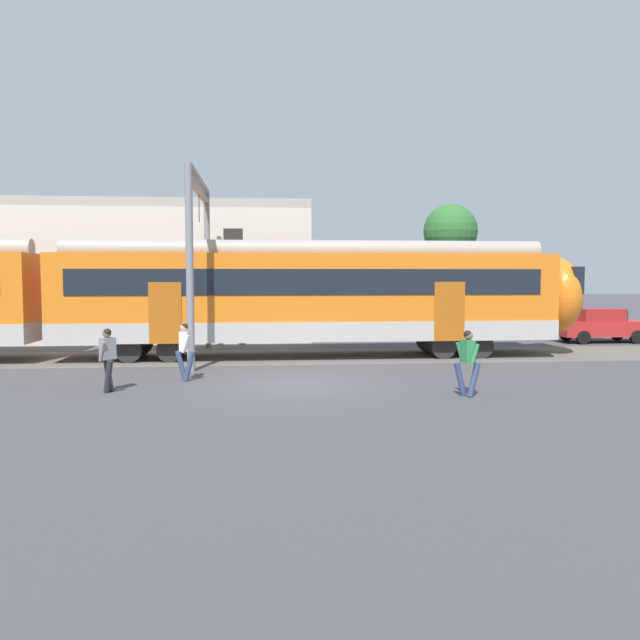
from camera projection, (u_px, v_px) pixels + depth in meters
name	position (u px, v px, depth m)	size (l,w,h in m)	color
ground_plane	(294.00, 384.00, 17.36)	(160.00, 160.00, 0.00)	#424247
track_bed	(0.00, 360.00, 22.23)	(80.00, 4.40, 0.01)	#605951
pedestrian_grey	(108.00, 355.00, 16.10)	(0.43, 0.68, 1.67)	#28282D
pedestrian_white	(185.00, 347.00, 17.89)	(0.62, 0.59, 1.67)	navy
pedestrian_green	(467.00, 358.00, 15.54)	(0.69, 0.54, 1.67)	navy
parked_car_red	(600.00, 325.00, 28.23)	(4.01, 1.77, 1.54)	#B22323
catenary_gantry	(199.00, 240.00, 22.58)	(0.24, 6.64, 6.53)	gray
background_building	(116.00, 272.00, 29.29)	(18.03, 5.00, 9.20)	beige
street_tree_right	(450.00, 232.00, 36.09)	(3.11, 3.11, 7.14)	brown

